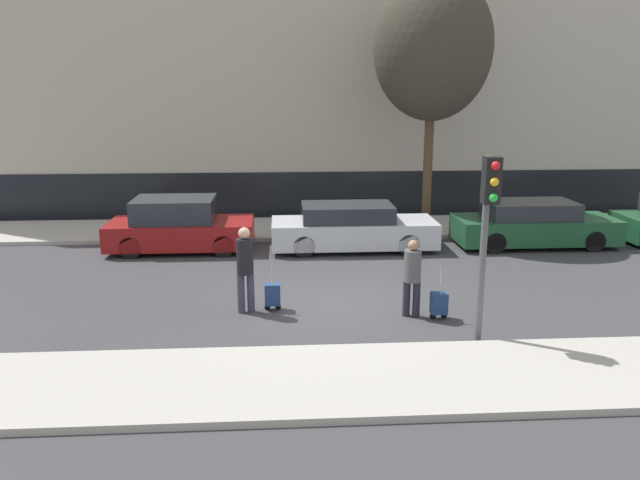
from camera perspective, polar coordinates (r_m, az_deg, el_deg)
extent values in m
plane|color=#38383A|center=(13.47, 1.08, -5.75)|extent=(80.00, 80.00, 0.00)
cube|color=#A39E93|center=(10.01, 2.91, -12.63)|extent=(28.00, 2.50, 0.12)
cube|color=#A39E93|center=(20.17, -0.57, 1.08)|extent=(28.00, 3.00, 0.12)
cube|color=#B7AD99|center=(23.43, -1.14, 18.01)|extent=(28.00, 3.00, 12.44)
cube|color=black|center=(22.17, -0.89, 4.19)|extent=(27.44, 0.06, 1.60)
cube|color=maroon|center=(18.06, -12.55, 0.64)|extent=(4.03, 1.85, 0.70)
cube|color=#23282D|center=(17.95, -13.17, 2.72)|extent=(2.22, 1.63, 0.65)
cylinder|color=black|center=(17.15, -8.80, -0.56)|extent=(0.60, 0.18, 0.60)
cylinder|color=black|center=(18.77, -8.37, 0.71)|extent=(0.60, 0.18, 0.60)
cylinder|color=black|center=(17.55, -16.95, -0.67)|extent=(0.60, 0.18, 0.60)
cylinder|color=black|center=(19.14, -15.85, 0.58)|extent=(0.60, 0.18, 0.60)
cube|color=#B7BABF|center=(17.72, 3.08, 0.70)|extent=(4.63, 1.73, 0.70)
cube|color=#23282D|center=(17.57, 2.51, 2.53)|extent=(2.54, 1.52, 0.46)
cylinder|color=black|center=(17.25, 8.11, -0.45)|extent=(0.60, 0.18, 0.60)
cylinder|color=black|center=(18.72, 7.16, 0.72)|extent=(0.60, 0.18, 0.60)
cylinder|color=black|center=(16.90, -1.45, -0.61)|extent=(0.60, 0.18, 0.60)
cylinder|color=black|center=(18.40, -1.64, 0.59)|extent=(0.60, 0.18, 0.60)
cube|color=#194728|center=(19.13, 19.02, 0.93)|extent=(4.58, 1.71, 0.70)
cube|color=#23282D|center=(18.95, 18.65, 2.66)|extent=(2.52, 1.50, 0.47)
cylinder|color=black|center=(19.10, 23.78, -0.11)|extent=(0.60, 0.18, 0.60)
cylinder|color=black|center=(20.43, 21.85, 0.92)|extent=(0.60, 0.18, 0.60)
cylinder|color=black|center=(17.97, 15.71, -0.25)|extent=(0.60, 0.18, 0.60)
cylinder|color=black|center=(19.38, 14.24, 0.84)|extent=(0.60, 0.18, 0.60)
cylinder|color=black|center=(21.57, 26.86, 1.06)|extent=(0.60, 0.18, 0.60)
cylinder|color=#383347|center=(12.90, -6.35, -4.80)|extent=(0.15, 0.15, 0.83)
cylinder|color=#383347|center=(12.88, -7.23, -4.85)|extent=(0.15, 0.15, 0.83)
cylinder|color=black|center=(12.66, -6.89, -1.49)|extent=(0.34, 0.34, 0.72)
sphere|color=tan|center=(12.54, -6.95, 0.62)|extent=(0.24, 0.24, 0.24)
cube|color=navy|center=(12.98, -4.36, -4.97)|extent=(0.32, 0.24, 0.45)
cylinder|color=black|center=(13.07, -4.83, -6.15)|extent=(0.12, 0.03, 0.12)
cylinder|color=black|center=(13.07, -3.84, -6.13)|extent=(0.12, 0.03, 0.12)
cylinder|color=gray|center=(12.76, -4.41, -2.95)|extent=(0.02, 0.19, 0.53)
cylinder|color=#23232D|center=(12.71, 8.80, -5.38)|extent=(0.15, 0.15, 0.74)
cylinder|color=#23232D|center=(12.73, 7.91, -5.31)|extent=(0.15, 0.15, 0.74)
cylinder|color=#4C4C4C|center=(12.51, 8.46, -2.36)|extent=(0.34, 0.34, 0.64)
sphere|color=#936B4C|center=(12.40, 8.53, -0.48)|extent=(0.21, 0.21, 0.21)
cube|color=navy|center=(12.68, 10.82, -5.69)|extent=(0.32, 0.24, 0.43)
cylinder|color=black|center=(12.74, 10.27, -6.87)|extent=(0.12, 0.03, 0.12)
cylinder|color=black|center=(12.80, 11.25, -6.82)|extent=(0.12, 0.03, 0.12)
cylinder|color=gray|center=(12.46, 11.00, -3.68)|extent=(0.02, 0.19, 0.53)
cylinder|color=#515154|center=(11.35, 14.69, -1.05)|extent=(0.12, 0.12, 3.38)
cube|color=black|center=(10.93, 15.40, 5.27)|extent=(0.28, 0.24, 0.80)
sphere|color=red|center=(10.75, 15.75, 6.55)|extent=(0.15, 0.15, 0.15)
sphere|color=gold|center=(10.79, 15.65, 5.15)|extent=(0.15, 0.15, 0.15)
sphere|color=green|center=(10.83, 15.56, 3.75)|extent=(0.15, 0.15, 0.15)
cylinder|color=#4C3826|center=(19.64, 9.82, 6.52)|extent=(0.28, 0.28, 3.92)
ellipsoid|color=#383328|center=(19.52, 10.26, 16.98)|extent=(3.53, 3.53, 4.31)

